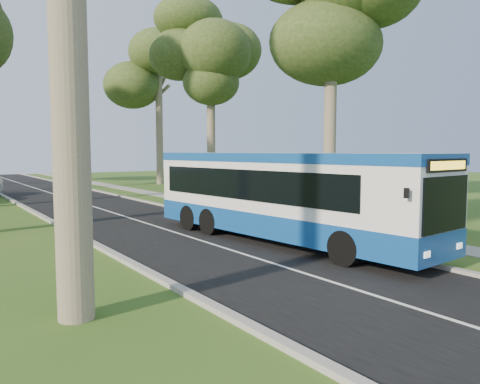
{
  "coord_description": "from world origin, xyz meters",
  "views": [
    {
      "loc": [
        -11.92,
        -13.22,
        3.3
      ],
      "look_at": [
        -0.94,
        2.77,
        1.6
      ],
      "focal_mm": 35.0,
      "sensor_mm": 36.0,
      "label": 1
    }
  ],
  "objects_px": {
    "bus": "(281,196)",
    "litter_bin": "(214,206)",
    "bus_stop_sign": "(417,206)",
    "bus_shelter": "(253,184)"
  },
  "relations": [
    {
      "from": "bus",
      "to": "litter_bin",
      "type": "distance_m",
      "value": 7.81
    },
    {
      "from": "litter_bin",
      "to": "bus_stop_sign",
      "type": "bearing_deg",
      "value": -91.11
    },
    {
      "from": "bus_shelter",
      "to": "litter_bin",
      "type": "height_order",
      "value": "bus_shelter"
    },
    {
      "from": "bus",
      "to": "litter_bin",
      "type": "height_order",
      "value": "bus"
    },
    {
      "from": "bus_stop_sign",
      "to": "litter_bin",
      "type": "height_order",
      "value": "bus_stop_sign"
    },
    {
      "from": "bus",
      "to": "bus_shelter",
      "type": "relative_size",
      "value": 4.07
    },
    {
      "from": "bus",
      "to": "bus_stop_sign",
      "type": "height_order",
      "value": "bus"
    },
    {
      "from": "bus_shelter",
      "to": "bus_stop_sign",
      "type": "bearing_deg",
      "value": -83.34
    },
    {
      "from": "litter_bin",
      "to": "bus_shelter",
      "type": "bearing_deg",
      "value": -40.37
    },
    {
      "from": "bus",
      "to": "bus_stop_sign",
      "type": "relative_size",
      "value": 4.63
    }
  ]
}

